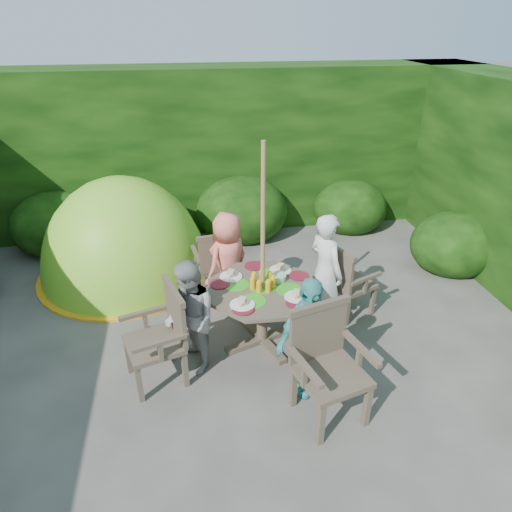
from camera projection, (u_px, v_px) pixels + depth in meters
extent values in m
plane|color=#46433E|center=(229.00, 384.00, 4.41)|extent=(60.00, 60.00, 0.00)
cube|color=black|center=(199.00, 150.00, 7.31)|extent=(9.00, 1.00, 2.50)
cylinder|color=#41362A|center=(262.00, 317.00, 4.84)|extent=(0.12, 0.12, 0.66)
cube|color=#41362A|center=(262.00, 339.00, 4.98)|extent=(0.85, 0.38, 0.06)
cube|color=#41362A|center=(262.00, 339.00, 4.98)|extent=(0.38, 0.85, 0.06)
cylinder|color=#41362A|center=(262.00, 289.00, 4.68)|extent=(1.53, 1.53, 0.04)
cylinder|color=green|center=(252.00, 301.00, 4.44)|extent=(0.27, 0.27, 0.00)
cylinder|color=green|center=(289.00, 290.00, 4.63)|extent=(0.27, 0.27, 0.00)
cylinder|color=green|center=(236.00, 285.00, 4.71)|extent=(0.27, 0.27, 0.00)
cylinder|color=green|center=(272.00, 274.00, 4.90)|extent=(0.27, 0.27, 0.00)
cylinder|color=green|center=(262.00, 287.00, 4.67)|extent=(0.27, 0.27, 0.00)
cylinder|color=white|center=(280.00, 270.00, 4.96)|extent=(0.24, 0.24, 0.01)
cylinder|color=white|center=(231.00, 277.00, 4.84)|extent=(0.24, 0.24, 0.01)
cylinder|color=white|center=(242.00, 305.00, 4.37)|extent=(0.24, 0.24, 0.01)
cylinder|color=white|center=(296.00, 297.00, 4.49)|extent=(0.24, 0.24, 0.01)
cylinder|color=red|center=(299.00, 276.00, 4.86)|extent=(0.21, 0.21, 0.01)
cylinder|color=red|center=(254.00, 266.00, 5.05)|extent=(0.21, 0.21, 0.01)
cylinder|color=red|center=(220.00, 284.00, 4.71)|extent=(0.21, 0.21, 0.01)
cylinder|color=red|center=(243.00, 309.00, 4.31)|extent=(0.21, 0.21, 0.01)
cylinder|color=red|center=(297.00, 303.00, 4.40)|extent=(0.21, 0.21, 0.01)
cylinder|color=green|center=(278.00, 277.00, 4.78)|extent=(0.17, 0.17, 0.06)
cylinder|color=olive|center=(263.00, 252.00, 4.48)|extent=(0.06, 0.06, 2.20)
cube|color=#41362A|center=(350.00, 283.00, 5.32)|extent=(0.61, 0.62, 0.05)
cube|color=#41362A|center=(373.00, 301.00, 5.36)|extent=(0.06, 0.06, 0.39)
cube|color=#41362A|center=(349.00, 285.00, 5.66)|extent=(0.06, 0.06, 0.39)
cube|color=#41362A|center=(347.00, 311.00, 5.17)|extent=(0.06, 0.06, 0.39)
cube|color=#41362A|center=(324.00, 295.00, 5.47)|extent=(0.06, 0.06, 0.39)
cube|color=#41362A|center=(337.00, 270.00, 5.10)|extent=(0.22, 0.45, 0.46)
cube|color=#41362A|center=(366.00, 278.00, 5.06)|extent=(0.44, 0.22, 0.04)
cube|color=#41362A|center=(337.00, 261.00, 5.41)|extent=(0.44, 0.22, 0.04)
cube|color=#41362A|center=(154.00, 344.00, 4.29)|extent=(0.63, 0.64, 0.05)
cube|color=#41362A|center=(128.00, 355.00, 4.48)|extent=(0.06, 0.06, 0.42)
cube|color=#41362A|center=(139.00, 384.00, 4.13)|extent=(0.06, 0.06, 0.42)
cube|color=#41362A|center=(171.00, 343.00, 4.65)|extent=(0.06, 0.06, 0.42)
cube|color=#41362A|center=(185.00, 369.00, 4.31)|extent=(0.06, 0.06, 0.42)
cube|color=#41362A|center=(176.00, 314.00, 4.26)|extent=(0.19, 0.50, 0.49)
cube|color=#41362A|center=(144.00, 313.00, 4.40)|extent=(0.49, 0.20, 0.04)
cube|color=#41362A|center=(159.00, 343.00, 3.99)|extent=(0.49, 0.20, 0.04)
cube|color=#41362A|center=(215.00, 264.00, 5.72)|extent=(0.53, 0.52, 0.05)
cube|color=#41362A|center=(228.00, 268.00, 6.04)|extent=(0.05, 0.05, 0.38)
cube|color=#41362A|center=(198.00, 273.00, 5.93)|extent=(0.05, 0.05, 0.38)
cube|color=#41362A|center=(235.00, 284.00, 5.70)|extent=(0.05, 0.05, 0.38)
cube|color=#41362A|center=(204.00, 289.00, 5.59)|extent=(0.05, 0.05, 0.38)
cube|color=#41362A|center=(219.00, 255.00, 5.42)|extent=(0.48, 0.10, 0.46)
cube|color=#41362A|center=(233.00, 249.00, 5.70)|extent=(0.11, 0.46, 0.04)
cube|color=#41362A|center=(196.00, 254.00, 5.57)|extent=(0.11, 0.46, 0.04)
cube|color=#41362A|center=(331.00, 376.00, 3.88)|extent=(0.67, 0.65, 0.05)
cube|color=#41362A|center=(321.00, 424.00, 3.71)|extent=(0.06, 0.06, 0.44)
cube|color=#41362A|center=(367.00, 406.00, 3.88)|extent=(0.06, 0.06, 0.44)
cube|color=#41362A|center=(293.00, 387.00, 4.08)|extent=(0.06, 0.06, 0.44)
cube|color=#41362A|center=(337.00, 372.00, 4.26)|extent=(0.06, 0.06, 0.44)
cube|color=#41362A|center=(318.00, 332.00, 3.94)|extent=(0.54, 0.18, 0.53)
cube|color=#41362A|center=(305.00, 366.00, 3.68)|extent=(0.19, 0.52, 0.04)
cube|color=#41362A|center=(360.00, 348.00, 3.88)|extent=(0.19, 0.52, 0.04)
imported|color=silver|center=(325.00, 271.00, 5.03)|extent=(0.48, 0.57, 1.34)
imported|color=gray|center=(190.00, 318.00, 4.38)|extent=(0.62, 0.69, 1.18)
imported|color=#F77466|center=(228.00, 262.00, 5.33)|extent=(0.71, 0.67, 1.22)
imported|color=#4EB7B6|center=(307.00, 337.00, 4.10)|extent=(0.76, 0.61, 1.21)
ellipsoid|color=#72DA29|center=(128.00, 272.00, 6.34)|extent=(2.64, 2.64, 2.70)
ellipsoid|color=black|center=(110.00, 303.00, 5.67)|extent=(0.83, 0.55, 0.93)
cylinder|color=orange|center=(128.00, 271.00, 6.33)|extent=(2.36, 2.36, 0.03)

